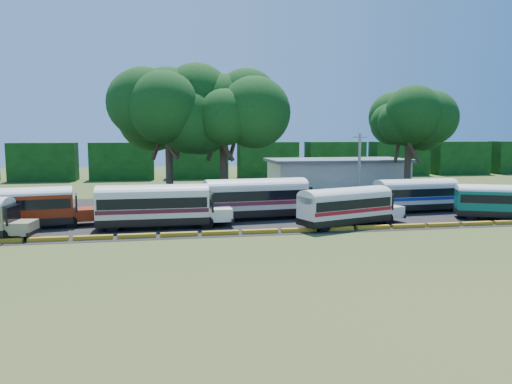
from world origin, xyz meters
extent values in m
plane|color=#32511B|center=(0.00, 0.00, 0.00)|extent=(160.00, 160.00, 0.00)
cube|color=black|center=(1.00, 12.00, 0.01)|extent=(64.00, 24.00, 0.02)
cube|color=#C09316|center=(-16.50, 1.00, 0.15)|extent=(2.70, 0.45, 0.30)
cube|color=#C09316|center=(-13.50, 1.00, 0.15)|extent=(2.70, 0.45, 0.30)
cube|color=#C09316|center=(-10.50, 1.00, 0.15)|extent=(2.70, 0.45, 0.30)
cube|color=#C09316|center=(-7.50, 1.00, 0.15)|extent=(2.70, 0.45, 0.30)
cube|color=#C09316|center=(-4.50, 1.00, 0.15)|extent=(2.70, 0.45, 0.30)
cube|color=#C09316|center=(-1.50, 1.00, 0.15)|extent=(2.70, 0.45, 0.30)
cube|color=#C09316|center=(1.50, 1.00, 0.15)|extent=(2.70, 0.45, 0.30)
cube|color=#C09316|center=(4.50, 1.00, 0.15)|extent=(2.70, 0.45, 0.30)
cube|color=#C09316|center=(7.50, 1.00, 0.15)|extent=(2.70, 0.45, 0.30)
cube|color=#C09316|center=(10.50, 1.00, 0.15)|extent=(2.70, 0.45, 0.30)
cube|color=#C09316|center=(13.50, 1.00, 0.15)|extent=(2.70, 0.45, 0.30)
cube|color=#C09316|center=(16.50, 1.00, 0.15)|extent=(2.70, 0.45, 0.30)
cube|color=#C09316|center=(19.50, 1.00, 0.15)|extent=(2.70, 0.45, 0.30)
cube|color=#C09316|center=(22.50, 1.00, 0.15)|extent=(2.70, 0.45, 0.30)
cube|color=beige|center=(18.00, 30.00, 1.80)|extent=(18.00, 8.00, 3.60)
cube|color=#515358|center=(18.00, 30.00, 3.80)|extent=(19.00, 9.00, 0.40)
cube|color=black|center=(-24.00, 48.00, 3.00)|extent=(10.00, 4.00, 6.00)
cube|color=black|center=(-12.00, 48.00, 3.00)|extent=(10.00, 4.00, 6.00)
cube|color=black|center=(0.00, 48.00, 3.00)|extent=(10.00, 4.00, 6.00)
cube|color=black|center=(12.00, 48.00, 3.00)|extent=(10.00, 4.00, 6.00)
cube|color=black|center=(24.00, 48.00, 3.00)|extent=(10.00, 4.00, 6.00)
cube|color=black|center=(36.00, 48.00, 3.00)|extent=(10.00, 4.00, 6.00)
cube|color=black|center=(48.00, 48.00, 3.00)|extent=(10.00, 4.00, 6.00)
cylinder|color=black|center=(-16.57, 1.23, 0.46)|extent=(0.94, 0.38, 0.91)
cylinder|color=black|center=(-16.29, 3.16, 0.46)|extent=(0.94, 0.38, 0.91)
cube|color=#9D8B63|center=(-15.44, 2.06, 0.87)|extent=(1.91, 2.22, 0.87)
cube|color=black|center=(-16.00, 2.14, 1.76)|extent=(0.43, 2.09, 1.25)
cube|color=black|center=(-14.67, 1.95, 0.50)|extent=(0.48, 2.23, 0.27)
cylinder|color=black|center=(-12.80, 5.72, 0.49)|extent=(1.02, 0.43, 0.98)
cylinder|color=black|center=(-13.13, 7.80, 0.49)|extent=(1.02, 0.43, 0.98)
cube|color=black|center=(-16.76, 6.16, 0.64)|extent=(8.36, 3.71, 0.54)
cube|color=maroon|center=(-16.76, 6.16, 1.81)|extent=(8.36, 3.71, 1.80)
cube|color=black|center=(-16.76, 6.16, 2.02)|extent=(8.05, 3.71, 0.76)
ellipsoid|color=silver|center=(-16.76, 6.16, 2.71)|extent=(8.36, 3.71, 1.11)
cube|color=maroon|center=(-11.90, 6.94, 0.94)|extent=(2.09, 2.42, 0.94)
cube|color=black|center=(-12.51, 6.84, 1.90)|extent=(0.50, 2.26, 1.35)
cube|color=black|center=(-11.07, 7.07, 0.54)|extent=(0.56, 2.41, 0.30)
cylinder|color=black|center=(-2.29, 3.44, 0.52)|extent=(1.05, 0.31, 1.05)
cylinder|color=black|center=(-2.32, 5.68, 0.52)|extent=(1.05, 0.31, 1.05)
cylinder|color=black|center=(-9.41, 3.36, 0.52)|extent=(1.05, 0.31, 1.05)
cylinder|color=black|center=(-9.44, 5.60, 0.52)|extent=(1.05, 0.31, 1.05)
cube|color=black|center=(-6.39, 4.52, 0.68)|extent=(8.62, 2.72, 0.58)
cube|color=white|center=(-6.39, 4.52, 1.92)|extent=(8.62, 2.72, 1.92)
cube|color=black|center=(-6.39, 4.52, 2.15)|extent=(8.28, 2.77, 0.81)
cube|color=#521524|center=(-6.39, 4.52, 1.54)|extent=(8.53, 2.76, 0.31)
ellipsoid|color=silver|center=(-6.39, 4.52, 2.88)|extent=(8.62, 2.72, 1.18)
cube|color=white|center=(-1.15, 4.57, 1.00)|extent=(1.91, 2.33, 1.00)
cube|color=black|center=(-1.81, 4.57, 2.02)|extent=(0.18, 2.41, 1.44)
cube|color=black|center=(-0.26, 4.58, 0.58)|extent=(0.22, 2.57, 0.31)
cube|color=black|center=(-10.63, 4.47, 0.58)|extent=(0.22, 2.57, 0.31)
cylinder|color=black|center=(6.62, 6.45, 0.54)|extent=(1.10, 0.40, 1.08)
cylinder|color=black|center=(6.40, 8.74, 0.54)|extent=(1.10, 0.40, 1.08)
cylinder|color=black|center=(-0.66, 5.76, 0.54)|extent=(1.10, 0.40, 1.08)
cylinder|color=black|center=(-0.88, 8.05, 0.54)|extent=(1.10, 0.40, 1.08)
cube|color=black|center=(2.33, 7.20, 0.70)|extent=(9.03, 3.51, 0.59)
cube|color=beige|center=(2.33, 7.20, 1.97)|extent=(9.03, 3.51, 1.97)
cube|color=black|center=(2.33, 7.20, 2.21)|extent=(8.69, 3.54, 0.83)
cube|color=maroon|center=(2.33, 7.20, 1.58)|extent=(8.95, 3.54, 0.32)
ellipsoid|color=silver|center=(2.33, 7.20, 2.96)|extent=(9.03, 3.51, 1.21)
cube|color=beige|center=(7.69, 7.71, 1.02)|extent=(2.15, 2.54, 1.02)
cube|color=black|center=(7.01, 7.64, 2.07)|extent=(0.39, 2.48, 1.48)
cube|color=black|center=(8.60, 7.79, 0.59)|extent=(0.44, 2.64, 0.32)
cube|color=black|center=(-2.01, 6.79, 0.59)|extent=(0.44, 2.64, 0.32)
cylinder|color=black|center=(12.55, 2.68, 0.48)|extent=(0.99, 0.56, 0.95)
cylinder|color=black|center=(11.88, 4.61, 0.48)|extent=(0.99, 0.56, 0.95)
cylinder|color=black|center=(6.44, 0.57, 0.48)|extent=(0.99, 0.56, 0.95)
cylinder|color=black|center=(5.77, 2.49, 0.48)|extent=(0.99, 0.56, 0.95)
cube|color=black|center=(8.71, 2.43, 0.62)|extent=(8.14, 4.80, 0.52)
cube|color=silver|center=(8.71, 2.43, 1.74)|extent=(8.14, 4.80, 1.74)
cube|color=black|center=(8.71, 2.43, 1.95)|extent=(7.87, 4.75, 0.73)
cube|color=maroon|center=(8.71, 2.43, 1.40)|extent=(8.08, 4.81, 0.29)
ellipsoid|color=silver|center=(8.71, 2.43, 2.61)|extent=(8.14, 4.80, 1.07)
cube|color=silver|center=(13.20, 3.99, 0.90)|extent=(2.30, 2.54, 0.90)
cube|color=black|center=(12.64, 3.79, 1.83)|extent=(0.85, 2.11, 1.30)
cube|color=black|center=(13.97, 4.25, 0.52)|extent=(0.92, 2.26, 0.29)
cube|color=black|center=(5.07, 1.17, 0.52)|extent=(0.92, 2.26, 0.29)
cylinder|color=black|center=(21.77, 7.65, 0.48)|extent=(0.97, 0.34, 0.95)
cylinder|color=black|center=(21.61, 9.69, 0.48)|extent=(0.97, 0.34, 0.95)
cylinder|color=black|center=(15.30, 7.16, 0.48)|extent=(0.97, 0.34, 0.95)
cylinder|color=black|center=(15.14, 9.20, 0.48)|extent=(0.97, 0.34, 0.95)
cube|color=black|center=(17.98, 8.39, 0.62)|extent=(7.98, 2.97, 0.52)
cube|color=beige|center=(17.98, 8.39, 1.75)|extent=(7.98, 2.97, 1.75)
cube|color=black|center=(17.98, 8.39, 1.96)|extent=(7.67, 3.00, 0.73)
cube|color=navy|center=(17.98, 8.39, 1.40)|extent=(7.91, 3.00, 0.29)
ellipsoid|color=silver|center=(17.98, 8.39, 2.62)|extent=(7.98, 2.97, 1.07)
cube|color=beige|center=(22.74, 8.75, 0.91)|extent=(1.87, 2.22, 0.91)
cube|color=black|center=(22.14, 8.71, 1.84)|extent=(0.31, 2.20, 1.31)
cube|color=black|center=(23.54, 8.81, 0.52)|extent=(0.35, 2.34, 0.29)
cube|color=black|center=(14.13, 8.10, 0.52)|extent=(0.35, 2.34, 0.29)
cylinder|color=black|center=(20.47, 3.23, 0.46)|extent=(0.94, 0.60, 0.92)
cylinder|color=black|center=(21.25, 5.03, 0.46)|extent=(0.94, 0.60, 0.92)
cube|color=black|center=(23.30, 3.08, 0.60)|extent=(7.81, 5.09, 0.50)
cube|color=#0B6252|center=(23.30, 3.08, 1.68)|extent=(7.81, 5.09, 1.68)
cube|color=black|center=(23.30, 3.08, 1.88)|extent=(7.56, 5.02, 0.71)
ellipsoid|color=silver|center=(23.30, 3.08, 2.52)|extent=(7.81, 5.09, 1.03)
cube|color=black|center=(19.89, 4.55, 0.50)|extent=(1.04, 2.13, 0.28)
cylinder|color=#3D321E|center=(-4.88, 19.68, 3.56)|extent=(0.80, 0.80, 7.12)
cylinder|color=#3D321E|center=(-3.66, 20.12, 6.61)|extent=(1.31, 2.60, 4.08)
cylinder|color=#3D321E|center=(-5.88, 20.51, 6.61)|extent=(2.01, 2.28, 4.08)
cylinder|color=#3D321E|center=(-5.11, 18.40, 6.61)|extent=(2.64, 0.89, 4.08)
ellipsoid|color=black|center=(-4.88, 19.68, 10.42)|extent=(11.11, 11.11, 8.15)
cylinder|color=#3D321E|center=(0.95, 18.95, 3.46)|extent=(0.80, 0.80, 6.91)
cylinder|color=#3D321E|center=(2.17, 19.40, 6.42)|extent=(1.28, 2.54, 3.96)
cylinder|color=#3D321E|center=(-0.05, 19.79, 6.42)|extent=(1.97, 2.23, 3.96)
cylinder|color=#3D321E|center=(0.72, 17.67, 6.42)|extent=(2.58, 0.87, 3.96)
ellipsoid|color=black|center=(0.95, 18.95, 10.13)|extent=(10.11, 10.11, 7.41)
cylinder|color=#3D321E|center=(24.30, 22.22, 3.04)|extent=(0.80, 0.80, 6.09)
cylinder|color=#3D321E|center=(25.52, 22.66, 5.65)|extent=(1.19, 2.30, 3.52)
cylinder|color=#3D321E|center=(23.30, 23.05, 5.65)|extent=(1.81, 2.03, 3.52)
cylinder|color=#3D321E|center=(24.07, 20.94, 5.65)|extent=(2.33, 0.83, 3.52)
ellipsoid|color=black|center=(24.30, 22.22, 8.98)|extent=(8.49, 8.49, 6.23)
cylinder|color=gray|center=(14.85, 14.66, 3.71)|extent=(0.30, 0.30, 7.43)
cube|color=gray|center=(14.85, 14.66, 7.06)|extent=(1.60, 0.12, 0.12)
camera|label=1|loc=(-5.55, -35.05, 7.45)|focal=35.00mm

